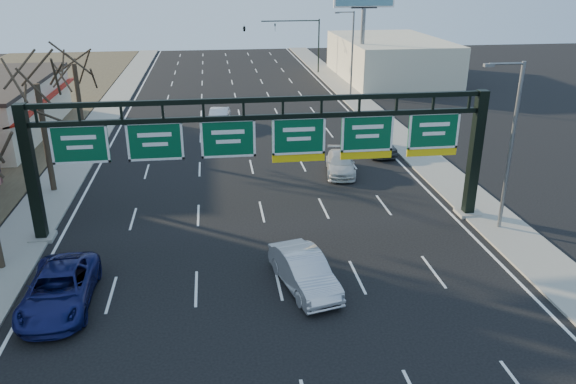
{
  "coord_description": "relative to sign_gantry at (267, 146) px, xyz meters",
  "views": [
    {
      "loc": [
        -2.54,
        -19.85,
        13.24
      ],
      "look_at": [
        0.85,
        4.94,
        3.2
      ],
      "focal_mm": 35.0,
      "sensor_mm": 36.0,
      "label": 1
    }
  ],
  "objects": [
    {
      "name": "ground",
      "position": [
        -0.16,
        -8.0,
        -4.63
      ],
      "size": [
        160.0,
        160.0,
        0.0
      ],
      "primitive_type": "plane",
      "color": "black",
      "rests_on": "ground"
    },
    {
      "name": "sidewalk_left",
      "position": [
        -12.96,
        12.0,
        -4.57
      ],
      "size": [
        3.0,
        120.0,
        0.12
      ],
      "primitive_type": "cube",
      "color": "gray",
      "rests_on": "ground"
    },
    {
      "name": "sidewalk_right",
      "position": [
        12.64,
        12.0,
        -4.57
      ],
      "size": [
        3.0,
        120.0,
        0.12
      ],
      "primitive_type": "cube",
      "color": "gray",
      "rests_on": "ground"
    },
    {
      "name": "lane_markings",
      "position": [
        -0.16,
        12.0,
        -4.62
      ],
      "size": [
        21.6,
        120.0,
        0.01
      ],
      "primitive_type": "cube",
      "color": "white",
      "rests_on": "ground"
    },
    {
      "name": "sign_gantry",
      "position": [
        0.0,
        0.0,
        0.0
      ],
      "size": [
        24.6,
        1.2,
        7.2
      ],
      "color": "black",
      "rests_on": "ground"
    },
    {
      "name": "building_right_distant",
      "position": [
        19.84,
        42.0,
        -2.13
      ],
      "size": [
        12.0,
        20.0,
        5.0
      ],
      "primitive_type": "cube",
      "color": "beige",
      "rests_on": "ground"
    },
    {
      "name": "tree_mid",
      "position": [
        -12.96,
        7.0,
        3.23
      ],
      "size": [
        3.6,
        3.6,
        9.24
      ],
      "color": "black",
      "rests_on": "sidewalk_left"
    },
    {
      "name": "tree_far",
      "position": [
        -12.96,
        17.0,
        2.86
      ],
      "size": [
        3.6,
        3.6,
        8.86
      ],
      "color": "black",
      "rests_on": "sidewalk_left"
    },
    {
      "name": "streetlight_near",
      "position": [
        12.31,
        -2.0,
        0.45
      ],
      "size": [
        2.15,
        0.22,
        9.0
      ],
      "color": "slate",
      "rests_on": "sidewalk_right"
    },
    {
      "name": "streetlight_far",
      "position": [
        12.31,
        32.0,
        0.45
      ],
      "size": [
        2.15,
        0.22,
        9.0
      ],
      "color": "slate",
      "rests_on": "sidewalk_right"
    },
    {
      "name": "billboard_right",
      "position": [
        14.84,
        36.98,
        4.43
      ],
      "size": [
        7.0,
        0.5,
        12.0
      ],
      "color": "slate",
      "rests_on": "ground"
    },
    {
      "name": "traffic_signal_mast",
      "position": [
        5.53,
        47.0,
        0.87
      ],
      "size": [
        10.16,
        0.54,
        7.0
      ],
      "color": "black",
      "rests_on": "ground"
    },
    {
      "name": "car_blue_suv",
      "position": [
        -9.41,
        -6.62,
        -3.84
      ],
      "size": [
        2.73,
        5.76,
        1.59
      ],
      "primitive_type": "imported",
      "rotation": [
        0.0,
        0.0,
        0.02
      ],
      "color": "#131854",
      "rests_on": "ground"
    },
    {
      "name": "car_silver_sedan",
      "position": [
        0.94,
        -6.53,
        -3.82
      ],
      "size": [
        2.8,
        5.18,
        1.62
      ],
      "primitive_type": "imported",
      "rotation": [
        0.0,
        0.0,
        0.23
      ],
      "color": "#BCBCC1",
      "rests_on": "ground"
    },
    {
      "name": "car_white_wagon",
      "position": [
        5.83,
        7.89,
        -3.95
      ],
      "size": [
        2.64,
        4.92,
        1.36
      ],
      "primitive_type": "imported",
      "rotation": [
        0.0,
        0.0,
        -0.16
      ],
      "color": "silver",
      "rests_on": "ground"
    },
    {
      "name": "car_grey_far",
      "position": [
        9.56,
        12.02,
        -3.8
      ],
      "size": [
        2.39,
        5.03,
        1.66
      ],
      "primitive_type": "imported",
      "rotation": [
        0.0,
        0.0,
        0.09
      ],
      "color": "#3E4143",
      "rests_on": "ground"
    },
    {
      "name": "car_silver_distant",
      "position": [
        -2.16,
        21.42,
        -3.86
      ],
      "size": [
        2.23,
        4.87,
        1.55
      ],
      "primitive_type": "imported",
      "rotation": [
        0.0,
        0.0,
        -0.13
      ],
      "color": "silver",
      "rests_on": "ground"
    }
  ]
}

